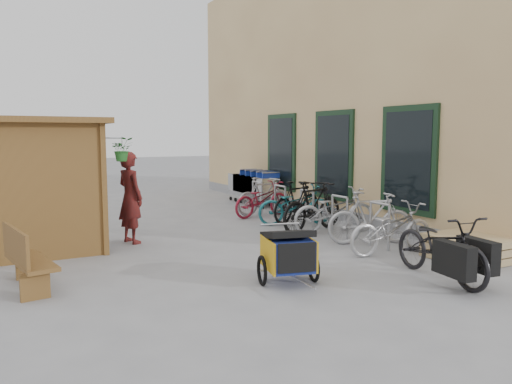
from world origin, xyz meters
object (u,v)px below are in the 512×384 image
bike_5 (297,201)px  bench (25,258)px  bike_0 (391,228)px  bike_2 (334,210)px  bike_7 (264,196)px  child_trailer (288,252)px  bike_6 (262,199)px  cargo_bike (442,247)px  bike_4 (295,205)px  shopping_carts (252,184)px  bike_3 (313,206)px  person_kiosk (130,197)px  bike_1 (371,218)px  pallet_stack (468,248)px  kiosk (39,167)px

bike_5 → bench: bearing=96.2°
bike_0 → bike_2: bike_2 is taller
bike_0 → bike_7: bike_7 is taller
child_trailer → bike_0: bike_0 is taller
child_trailer → bike_6: size_ratio=0.83×
cargo_bike → bike_6: bearing=93.7°
bike_7 → bike_0: bearing=172.8°
bike_4 → child_trailer: bearing=162.7°
child_trailer → bike_2: bike_2 is taller
bench → shopping_carts: bearing=32.8°
child_trailer → bike_3: 3.90m
bike_5 → bike_4: bearing=122.4°
person_kiosk → bike_1: size_ratio=1.04×
pallet_stack → bike_3: bike_3 is taller
cargo_bike → bike_3: bike_3 is taller
bike_3 → child_trailer: bearing=125.9°
bike_4 → bike_5: size_ratio=1.06×
child_trailer → bike_3: size_ratio=0.77×
shopping_carts → cargo_bike: (-1.33, -8.44, -0.13)m
pallet_stack → bike_5: 4.52m
bike_0 → shopping_carts: bearing=-3.0°
bike_3 → bike_6: (-0.03, 2.26, -0.11)m
bike_5 → bike_3: bearing=146.1°
bench → person_kiosk: size_ratio=0.79×
kiosk → person_kiosk: kiosk is taller
bike_7 → bike_4: bearing=172.2°
bike_2 → bike_3: size_ratio=1.01×
bench → bike_3: (5.81, 1.58, 0.12)m
cargo_bike → person_kiosk: 5.75m
shopping_carts → bike_2: bearing=-96.6°
pallet_stack → bike_4: bike_4 is taller
bike_3 → bike_6: bearing=-13.7°
pallet_stack → bike_2: 3.02m
bike_6 → pallet_stack: bearing=178.0°
cargo_bike → pallet_stack: bearing=32.7°
bike_7 → bike_5: bearing=-178.6°
cargo_bike → bike_3: 3.98m
kiosk → bike_4: kiosk is taller
bench → bike_2: bearing=1.6°
bike_3 → bike_0: bearing=166.4°
bike_6 → shopping_carts: bearing=-32.9°
bike_5 → bike_6: bike_5 is taller
shopping_carts → pallet_stack: bearing=-90.0°
kiosk → bike_6: (5.38, 1.72, -1.10)m
bike_2 → bike_4: (-0.20, 1.25, -0.02)m
cargo_bike → bike_4: (0.57, 4.82, -0.02)m
bike_0 → bike_2: bearing=-3.7°
person_kiosk → bike_0: size_ratio=1.02×
bike_1 → bike_5: bike_1 is taller
bike_1 → bike_7: bearing=21.2°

